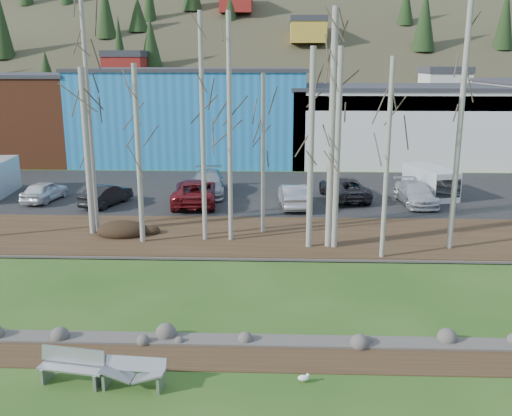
{
  "coord_description": "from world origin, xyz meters",
  "views": [
    {
      "loc": [
        1.7,
        -13.77,
        8.87
      ],
      "look_at": [
        0.78,
        10.94,
        2.5
      ],
      "focal_mm": 40.0,
      "sensor_mm": 36.0,
      "label": 1
    }
  ],
  "objects_px": {
    "car_1": "(106,195)",
    "car_6": "(416,193)",
    "bench_intact": "(73,366)",
    "car_2": "(195,192)",
    "car_4": "(293,196)",
    "car_3": "(208,183)",
    "car_5": "(344,188)",
    "bench_damaged": "(134,373)",
    "car_0": "(44,191)",
    "seagull": "(304,378)",
    "van_white": "(432,183)"
  },
  "relations": [
    {
      "from": "seagull",
      "to": "car_1",
      "type": "relative_size",
      "value": 0.09
    },
    {
      "from": "car_4",
      "to": "van_white",
      "type": "distance_m",
      "value": 9.74
    },
    {
      "from": "car_3",
      "to": "van_white",
      "type": "height_order",
      "value": "van_white"
    },
    {
      "from": "bench_damaged",
      "to": "car_6",
      "type": "height_order",
      "value": "car_6"
    },
    {
      "from": "car_4",
      "to": "bench_damaged",
      "type": "bearing_deg",
      "value": 71.1
    },
    {
      "from": "car_0",
      "to": "van_white",
      "type": "distance_m",
      "value": 25.31
    },
    {
      "from": "bench_intact",
      "to": "car_1",
      "type": "distance_m",
      "value": 20.56
    },
    {
      "from": "car_4",
      "to": "car_6",
      "type": "distance_m",
      "value": 7.79
    },
    {
      "from": "car_1",
      "to": "van_white",
      "type": "bearing_deg",
      "value": -153.27
    },
    {
      "from": "car_5",
      "to": "bench_damaged",
      "type": "bearing_deg",
      "value": 60.19
    },
    {
      "from": "car_3",
      "to": "van_white",
      "type": "relative_size",
      "value": 1.15
    },
    {
      "from": "bench_intact",
      "to": "car_2",
      "type": "relative_size",
      "value": 0.35
    },
    {
      "from": "bench_damaged",
      "to": "car_0",
      "type": "xyz_separation_m",
      "value": [
        -10.99,
        21.06,
        0.38
      ]
    },
    {
      "from": "car_0",
      "to": "car_4",
      "type": "bearing_deg",
      "value": -174.89
    },
    {
      "from": "car_0",
      "to": "car_3",
      "type": "bearing_deg",
      "value": -159.15
    },
    {
      "from": "car_1",
      "to": "car_6",
      "type": "relative_size",
      "value": 0.84
    },
    {
      "from": "car_5",
      "to": "bench_intact",
      "type": "bearing_deg",
      "value": 56.13
    },
    {
      "from": "bench_intact",
      "to": "car_6",
      "type": "height_order",
      "value": "car_6"
    },
    {
      "from": "car_3",
      "to": "car_6",
      "type": "relative_size",
      "value": 1.14
    },
    {
      "from": "car_2",
      "to": "car_4",
      "type": "relative_size",
      "value": 1.32
    },
    {
      "from": "car_0",
      "to": "bench_intact",
      "type": "bearing_deg",
      "value": 122.23
    },
    {
      "from": "car_5",
      "to": "van_white",
      "type": "bearing_deg",
      "value": 178.79
    },
    {
      "from": "bench_intact",
      "to": "car_5",
      "type": "height_order",
      "value": "car_5"
    },
    {
      "from": "bench_intact",
      "to": "car_2",
      "type": "height_order",
      "value": "car_2"
    },
    {
      "from": "bench_intact",
      "to": "car_5",
      "type": "bearing_deg",
      "value": 75.16
    },
    {
      "from": "bench_intact",
      "to": "car_6",
      "type": "bearing_deg",
      "value": 65.09
    },
    {
      "from": "van_white",
      "to": "car_1",
      "type": "bearing_deg",
      "value": 172.58
    },
    {
      "from": "car_4",
      "to": "car_6",
      "type": "xyz_separation_m",
      "value": [
        7.72,
        1.04,
        -0.03
      ]
    },
    {
      "from": "bench_intact",
      "to": "car_4",
      "type": "distance_m",
      "value": 21.08
    },
    {
      "from": "car_2",
      "to": "car_3",
      "type": "relative_size",
      "value": 1.06
    },
    {
      "from": "bench_damaged",
      "to": "car_3",
      "type": "height_order",
      "value": "car_3"
    },
    {
      "from": "car_6",
      "to": "van_white",
      "type": "distance_m",
      "value": 2.54
    },
    {
      "from": "bench_intact",
      "to": "car_1",
      "type": "relative_size",
      "value": 0.5
    },
    {
      "from": "seagull",
      "to": "van_white",
      "type": "relative_size",
      "value": 0.08
    },
    {
      "from": "car_0",
      "to": "car_2",
      "type": "bearing_deg",
      "value": -173.97
    },
    {
      "from": "van_white",
      "to": "car_5",
      "type": "bearing_deg",
      "value": 172.38
    },
    {
      "from": "car_2",
      "to": "car_4",
      "type": "xyz_separation_m",
      "value": [
        6.16,
        -0.52,
        -0.08
      ]
    },
    {
      "from": "car_3",
      "to": "van_white",
      "type": "xyz_separation_m",
      "value": [
        14.92,
        -0.14,
        0.17
      ]
    },
    {
      "from": "car_0",
      "to": "car_5",
      "type": "height_order",
      "value": "car_5"
    },
    {
      "from": "bench_damaged",
      "to": "car_3",
      "type": "distance_m",
      "value": 23.34
    },
    {
      "from": "car_6",
      "to": "van_white",
      "type": "bearing_deg",
      "value": 49.14
    },
    {
      "from": "car_0",
      "to": "car_6",
      "type": "xyz_separation_m",
      "value": [
        23.7,
        0.11,
        0.03
      ]
    },
    {
      "from": "bench_intact",
      "to": "car_5",
      "type": "relative_size",
      "value": 0.38
    },
    {
      "from": "car_4",
      "to": "car_0",
      "type": "bearing_deg",
      "value": -8.33
    },
    {
      "from": "car_1",
      "to": "car_5",
      "type": "xyz_separation_m",
      "value": [
        15.03,
        2.22,
        0.07
      ]
    },
    {
      "from": "car_0",
      "to": "car_3",
      "type": "relative_size",
      "value": 0.72
    },
    {
      "from": "bench_intact",
      "to": "car_4",
      "type": "relative_size",
      "value": 0.46
    },
    {
      "from": "car_5",
      "to": "van_white",
      "type": "height_order",
      "value": "van_white"
    },
    {
      "from": "bench_intact",
      "to": "car_4",
      "type": "bearing_deg",
      "value": 80.97
    },
    {
      "from": "car_4",
      "to": "car_5",
      "type": "bearing_deg",
      "value": -151.52
    }
  ]
}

